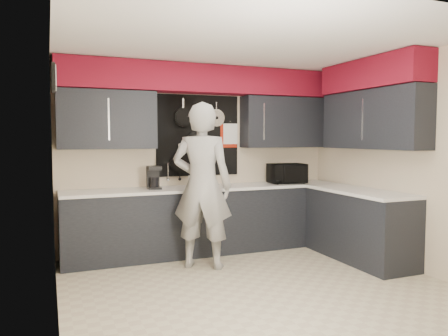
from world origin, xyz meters
name	(u,v)px	position (x,y,z in m)	size (l,w,h in m)	color
ground	(253,284)	(0.00, 0.00, 0.00)	(4.00, 4.00, 0.00)	beige
back_wall_assembly	(205,108)	(0.01, 1.60, 2.01)	(4.00, 0.36, 2.60)	beige
right_wall_assembly	(376,110)	(1.85, 0.26, 1.94)	(0.36, 3.50, 2.60)	beige
left_wall_assembly	(55,167)	(-1.99, 0.02, 1.33)	(0.05, 3.50, 2.60)	beige
base_cabinets	(250,221)	(0.49, 1.13, 0.46)	(3.95, 2.20, 0.92)	black
microwave	(287,173)	(1.23, 1.42, 1.06)	(0.52, 0.35, 0.29)	black
knife_block	(209,178)	(0.01, 1.43, 1.04)	(0.10, 0.10, 0.23)	#382011
utensil_crock	(192,181)	(-0.21, 1.50, 1.00)	(0.12, 0.12, 0.15)	white
coffee_maker	(154,177)	(-0.77, 1.43, 1.08)	(0.18, 0.21, 0.31)	black
person	(202,186)	(-0.32, 0.79, 1.01)	(0.74, 0.48, 2.02)	#A6A6A4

